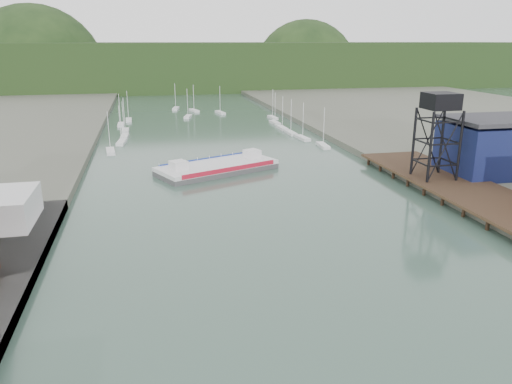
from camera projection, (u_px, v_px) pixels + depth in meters
name	position (u px, v px, depth m)	size (l,w,h in m)	color
east_pier	(485.00, 198.00, 84.08)	(14.00, 70.00, 2.45)	black
lift_tower	(440.00, 106.00, 91.81)	(6.50, 6.50, 16.00)	black
blue_shed	(498.00, 147.00, 99.25)	(20.50, 14.50, 11.30)	#0C0E38
marina_sailboats	(203.00, 126.00, 164.30)	(57.71, 92.65, 0.90)	silver
distant_hills	(167.00, 68.00, 312.75)	(500.00, 120.00, 80.00)	black
chain_ferry	(217.00, 167.00, 107.80)	(27.68, 19.73, 3.70)	#444446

